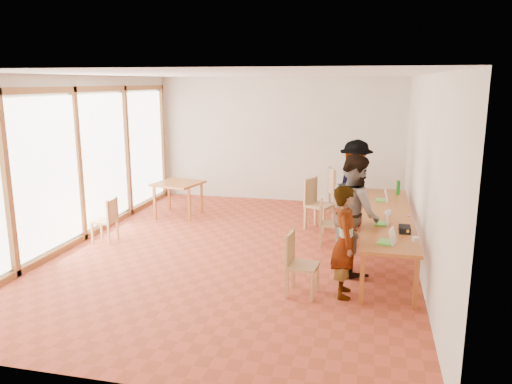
% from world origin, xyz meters
% --- Properties ---
extents(ground, '(8.00, 8.00, 0.00)m').
position_xyz_m(ground, '(0.00, 0.00, 0.00)').
color(ground, '#B0422A').
rests_on(ground, ground).
extents(wall_back, '(6.00, 0.10, 3.00)m').
position_xyz_m(wall_back, '(0.00, 4.00, 1.50)').
color(wall_back, silver).
rests_on(wall_back, ground).
extents(wall_front, '(6.00, 0.10, 3.00)m').
position_xyz_m(wall_front, '(0.00, -4.00, 1.50)').
color(wall_front, silver).
rests_on(wall_front, ground).
extents(wall_right, '(0.10, 8.00, 3.00)m').
position_xyz_m(wall_right, '(3.00, 0.00, 1.50)').
color(wall_right, silver).
rests_on(wall_right, ground).
extents(window_wall, '(0.10, 8.00, 3.00)m').
position_xyz_m(window_wall, '(-2.96, 0.00, 1.50)').
color(window_wall, white).
rests_on(window_wall, ground).
extents(ceiling, '(6.00, 8.00, 0.04)m').
position_xyz_m(ceiling, '(0.00, 0.00, 3.02)').
color(ceiling, white).
rests_on(ceiling, wall_back).
extents(communal_table, '(0.80, 4.00, 0.75)m').
position_xyz_m(communal_table, '(2.50, 0.29, 0.70)').
color(communal_table, '#B25B27').
rests_on(communal_table, ground).
extents(side_table, '(0.90, 0.90, 0.75)m').
position_xyz_m(side_table, '(-1.85, 1.99, 0.67)').
color(side_table, '#B25B27').
rests_on(side_table, ground).
extents(chair_near, '(0.45, 0.45, 0.47)m').
position_xyz_m(chair_near, '(1.26, -1.51, 0.54)').
color(chair_near, tan).
rests_on(chair_near, ground).
extents(chair_mid, '(0.40, 0.40, 0.43)m').
position_xyz_m(chair_mid, '(1.46, 0.72, 0.50)').
color(chair_mid, tan).
rests_on(chair_mid, ground).
extents(chair_far, '(0.62, 0.62, 0.54)m').
position_xyz_m(chair_far, '(1.15, 1.72, 0.63)').
color(chair_far, tan).
rests_on(chair_far, ground).
extents(chair_empty, '(0.61, 0.61, 0.54)m').
position_xyz_m(chair_empty, '(1.48, 2.95, 0.63)').
color(chair_empty, tan).
rests_on(chair_empty, ground).
extents(chair_spare, '(0.39, 0.39, 0.43)m').
position_xyz_m(chair_spare, '(-2.41, -0.02, 0.50)').
color(chair_spare, tan).
rests_on(chair_spare, ground).
extents(person_near, '(0.43, 0.60, 1.54)m').
position_xyz_m(person_near, '(1.91, -1.41, 0.77)').
color(person_near, gray).
rests_on(person_near, ground).
extents(person_mid, '(1.00, 1.10, 1.84)m').
position_xyz_m(person_mid, '(1.99, -0.44, 0.92)').
color(person_mid, gray).
rests_on(person_mid, ground).
extents(person_far, '(0.92, 1.27, 1.78)m').
position_xyz_m(person_far, '(1.92, 1.94, 0.89)').
color(person_far, gray).
rests_on(person_far, ground).
extents(laptop_near, '(0.27, 0.29, 0.21)m').
position_xyz_m(laptop_near, '(2.49, -1.29, 0.81)').
color(laptop_near, '#5ECA3D').
rests_on(laptop_near, communal_table).
extents(laptop_mid, '(0.23, 0.26, 0.20)m').
position_xyz_m(laptop_mid, '(2.43, -0.38, 0.81)').
color(laptop_mid, '#5ECA3D').
rests_on(laptop_mid, communal_table).
extents(laptop_far, '(0.22, 0.26, 0.21)m').
position_xyz_m(laptop_far, '(2.46, 1.21, 0.81)').
color(laptop_far, '#5ECA3D').
rests_on(laptop_far, communal_table).
extents(yellow_mug, '(0.12, 0.12, 0.09)m').
position_xyz_m(yellow_mug, '(2.76, -0.79, 0.79)').
color(yellow_mug, gold).
rests_on(yellow_mug, communal_table).
extents(green_bottle, '(0.07, 0.07, 0.28)m').
position_xyz_m(green_bottle, '(2.74, 1.80, 0.89)').
color(green_bottle, '#106713').
rests_on(green_bottle, communal_table).
extents(clear_glass, '(0.07, 0.07, 0.09)m').
position_xyz_m(clear_glass, '(2.52, 0.20, 0.80)').
color(clear_glass, silver).
rests_on(clear_glass, communal_table).
extents(condiment_cup, '(0.08, 0.08, 0.06)m').
position_xyz_m(condiment_cup, '(2.84, -1.10, 0.78)').
color(condiment_cup, white).
rests_on(condiment_cup, communal_table).
extents(pink_phone, '(0.05, 0.10, 0.01)m').
position_xyz_m(pink_phone, '(2.84, 0.24, 0.76)').
color(pink_phone, '#E24E9B').
rests_on(pink_phone, communal_table).
extents(black_pouch, '(0.16, 0.26, 0.09)m').
position_xyz_m(black_pouch, '(2.72, -0.71, 0.80)').
color(black_pouch, black).
rests_on(black_pouch, communal_table).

